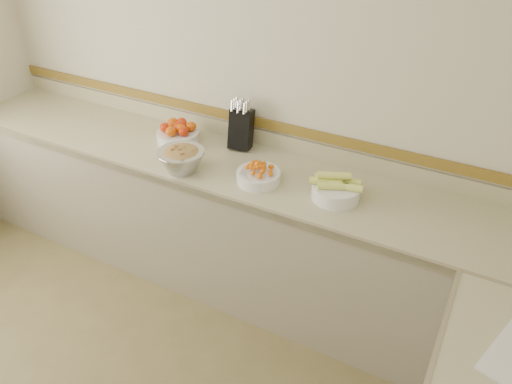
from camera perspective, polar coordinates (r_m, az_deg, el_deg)
The scene contains 7 objects.
back_wall at distance 3.05m, azimuth 0.01°, elevation 12.43°, with size 4.00×4.00×0.00m, color beige.
counter_back at distance 3.21m, azimuth -2.74°, elevation -3.70°, with size 4.00×0.65×1.08m.
knife_block at distance 3.10m, azimuth -1.72°, elevation 7.34°, with size 0.16×0.18×0.32m.
tomato_bowl at distance 3.23m, azimuth -8.92°, elevation 6.67°, with size 0.27×0.27×0.13m.
cherry_tomato_bowl at distance 2.77m, azimuth 0.31°, elevation 2.02°, with size 0.25×0.25×0.13m.
corn_bowl at distance 2.66m, azimuth 9.13°, elevation 0.36°, with size 0.29×0.26×0.15m.
rhubarb_bowl at distance 2.89m, azimuth -8.52°, elevation 3.83°, with size 0.27×0.27×0.16m.
Camera 1 is at (1.35, -0.51, 2.39)m, focal length 35.00 mm.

